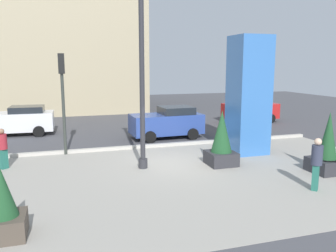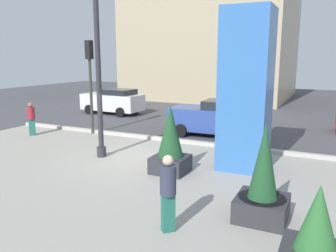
{
  "view_description": "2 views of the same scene",
  "coord_description": "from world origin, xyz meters",
  "px_view_note": "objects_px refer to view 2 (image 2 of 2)",
  "views": [
    {
      "loc": [
        -4.36,
        -13.61,
        4.12
      ],
      "look_at": [
        0.13,
        0.83,
        1.48
      ],
      "focal_mm": 37.36,
      "sensor_mm": 36.0,
      "label": 1
    },
    {
      "loc": [
        6.69,
        -10.85,
        3.85
      ],
      "look_at": [
        1.01,
        0.99,
        1.2
      ],
      "focal_mm": 36.73,
      "sensor_mm": 36.0,
      "label": 2
    }
  ],
  "objects_px": {
    "car_curb_east": "(113,101)",
    "pedestrian_by_curb": "(168,189)",
    "lamp_post": "(98,70)",
    "art_pillar_blue": "(246,91)",
    "potted_plant_near_left": "(263,184)",
    "traffic_light_corner": "(90,72)",
    "potted_plant_near_right": "(316,243)",
    "potted_plant_by_pillar": "(170,144)",
    "pedestrian_on_sidewalk": "(31,117)",
    "car_far_lane": "(213,118)"
  },
  "relations": [
    {
      "from": "pedestrian_by_curb",
      "to": "pedestrian_on_sidewalk",
      "type": "relative_size",
      "value": 1.08
    },
    {
      "from": "potted_plant_by_pillar",
      "to": "car_curb_east",
      "type": "xyz_separation_m",
      "value": [
        -8.77,
        9.38,
        -0.13
      ]
    },
    {
      "from": "potted_plant_near_right",
      "to": "car_curb_east",
      "type": "bearing_deg",
      "value": 135.06
    },
    {
      "from": "traffic_light_corner",
      "to": "pedestrian_by_curb",
      "type": "xyz_separation_m",
      "value": [
        7.84,
        -7.41,
        -2.14
      ]
    },
    {
      "from": "lamp_post",
      "to": "art_pillar_blue",
      "type": "relative_size",
      "value": 1.26
    },
    {
      "from": "car_far_lane",
      "to": "art_pillar_blue",
      "type": "bearing_deg",
      "value": -59.43
    },
    {
      "from": "potted_plant_by_pillar",
      "to": "pedestrian_on_sidewalk",
      "type": "bearing_deg",
      "value": 166.46
    },
    {
      "from": "car_far_lane",
      "to": "pedestrian_by_curb",
      "type": "xyz_separation_m",
      "value": [
        2.17,
        -9.62,
        0.1
      ]
    },
    {
      "from": "pedestrian_by_curb",
      "to": "potted_plant_near_right",
      "type": "bearing_deg",
      "value": -7.51
    },
    {
      "from": "pedestrian_on_sidewalk",
      "to": "potted_plant_by_pillar",
      "type": "bearing_deg",
      "value": -13.54
    },
    {
      "from": "potted_plant_by_pillar",
      "to": "lamp_post",
      "type": "bearing_deg",
      "value": 171.13
    },
    {
      "from": "lamp_post",
      "to": "car_curb_east",
      "type": "xyz_separation_m",
      "value": [
        -5.55,
        8.88,
        -2.49
      ]
    },
    {
      "from": "lamp_post",
      "to": "art_pillar_blue",
      "type": "bearing_deg",
      "value": 11.31
    },
    {
      "from": "potted_plant_near_left",
      "to": "car_far_lane",
      "type": "xyz_separation_m",
      "value": [
        -3.95,
        8.13,
        -0.01
      ]
    },
    {
      "from": "car_far_lane",
      "to": "pedestrian_by_curb",
      "type": "relative_size",
      "value": 2.3
    },
    {
      "from": "potted_plant_near_left",
      "to": "pedestrian_by_curb",
      "type": "height_order",
      "value": "potted_plant_near_left"
    },
    {
      "from": "pedestrian_by_curb",
      "to": "car_far_lane",
      "type": "bearing_deg",
      "value": 102.73
    },
    {
      "from": "pedestrian_by_curb",
      "to": "pedestrian_on_sidewalk",
      "type": "height_order",
      "value": "pedestrian_by_curb"
    },
    {
      "from": "traffic_light_corner",
      "to": "car_curb_east",
      "type": "height_order",
      "value": "traffic_light_corner"
    },
    {
      "from": "potted_plant_near_left",
      "to": "pedestrian_by_curb",
      "type": "bearing_deg",
      "value": -139.86
    },
    {
      "from": "potted_plant_near_left",
      "to": "potted_plant_near_right",
      "type": "xyz_separation_m",
      "value": [
        1.26,
        -1.9,
        -0.22
      ]
    },
    {
      "from": "car_curb_east",
      "to": "pedestrian_by_curb",
      "type": "distance_m",
      "value": 16.7
    },
    {
      "from": "car_curb_east",
      "to": "potted_plant_by_pillar",
      "type": "bearing_deg",
      "value": -46.93
    },
    {
      "from": "art_pillar_blue",
      "to": "pedestrian_on_sidewalk",
      "type": "distance_m",
      "value": 10.83
    },
    {
      "from": "traffic_light_corner",
      "to": "car_curb_east",
      "type": "xyz_separation_m",
      "value": [
        -2.6,
        5.63,
        -2.26
      ]
    },
    {
      "from": "potted_plant_by_pillar",
      "to": "car_far_lane",
      "type": "bearing_deg",
      "value": 94.84
    },
    {
      "from": "lamp_post",
      "to": "art_pillar_blue",
      "type": "xyz_separation_m",
      "value": [
        5.31,
        1.06,
        -0.64
      ]
    },
    {
      "from": "art_pillar_blue",
      "to": "car_curb_east",
      "type": "xyz_separation_m",
      "value": [
        -10.86,
        7.81,
        -1.85
      ]
    },
    {
      "from": "traffic_light_corner",
      "to": "potted_plant_by_pillar",
      "type": "bearing_deg",
      "value": -31.27
    },
    {
      "from": "potted_plant_by_pillar",
      "to": "pedestrian_by_curb",
      "type": "xyz_separation_m",
      "value": [
        1.67,
        -3.66,
        -0.01
      ]
    },
    {
      "from": "potted_plant_by_pillar",
      "to": "car_far_lane",
      "type": "height_order",
      "value": "potted_plant_by_pillar"
    },
    {
      "from": "art_pillar_blue",
      "to": "potted_plant_near_right",
      "type": "bearing_deg",
      "value": -65.1
    },
    {
      "from": "potted_plant_by_pillar",
      "to": "car_curb_east",
      "type": "relative_size",
      "value": 0.54
    },
    {
      "from": "art_pillar_blue",
      "to": "potted_plant_by_pillar",
      "type": "relative_size",
      "value": 2.38
    },
    {
      "from": "lamp_post",
      "to": "potted_plant_near_left",
      "type": "height_order",
      "value": "lamp_post"
    },
    {
      "from": "pedestrian_by_curb",
      "to": "lamp_post",
      "type": "bearing_deg",
      "value": 139.57
    },
    {
      "from": "potted_plant_near_left",
      "to": "car_curb_east",
      "type": "bearing_deg",
      "value": 136.59
    },
    {
      "from": "potted_plant_near_right",
      "to": "traffic_light_corner",
      "type": "distance_m",
      "value": 13.61
    },
    {
      "from": "pedestrian_by_curb",
      "to": "potted_plant_near_left",
      "type": "bearing_deg",
      "value": 40.14
    },
    {
      "from": "art_pillar_blue",
      "to": "car_far_lane",
      "type": "xyz_separation_m",
      "value": [
        -2.59,
        4.39,
        -1.83
      ]
    },
    {
      "from": "potted_plant_by_pillar",
      "to": "potted_plant_near_right",
      "type": "relative_size",
      "value": 1.31
    },
    {
      "from": "lamp_post",
      "to": "car_curb_east",
      "type": "bearing_deg",
      "value": 122.0
    },
    {
      "from": "art_pillar_blue",
      "to": "potted_plant_near_left",
      "type": "relative_size",
      "value": 2.28
    },
    {
      "from": "art_pillar_blue",
      "to": "traffic_light_corner",
      "type": "bearing_deg",
      "value": 165.21
    },
    {
      "from": "pedestrian_by_curb",
      "to": "pedestrian_on_sidewalk",
      "type": "distance_m",
      "value": 11.74
    },
    {
      "from": "potted_plant_by_pillar",
      "to": "pedestrian_on_sidewalk",
      "type": "relative_size",
      "value": 1.39
    },
    {
      "from": "lamp_post",
      "to": "potted_plant_near_right",
      "type": "distance_m",
      "value": 9.53
    },
    {
      "from": "car_far_lane",
      "to": "car_curb_east",
      "type": "bearing_deg",
      "value": 157.51
    },
    {
      "from": "potted_plant_by_pillar",
      "to": "potted_plant_near_right",
      "type": "height_order",
      "value": "potted_plant_by_pillar"
    },
    {
      "from": "potted_plant_by_pillar",
      "to": "pedestrian_on_sidewalk",
      "type": "height_order",
      "value": "potted_plant_by_pillar"
    }
  ]
}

